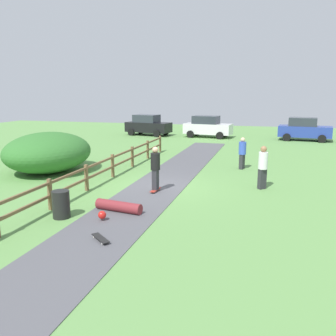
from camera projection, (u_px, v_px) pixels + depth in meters
The scene contains 13 objects.
ground_plane at pixel (156, 187), 15.43m from camera, with size 60.00×60.00×0.00m, color #60934C.
asphalt_path at pixel (156, 187), 15.42m from camera, with size 2.40×28.00×0.02m, color #515156.
wooden_fence at pixel (100, 169), 15.98m from camera, with size 0.12×18.12×1.10m.
bush_large at pixel (48, 152), 18.27m from camera, with size 4.06×4.87×2.02m, color #33702D.
trash_bin at pixel (61, 204), 11.62m from camera, with size 0.56×0.56×0.90m, color black.
skater_riding at pixel (155, 167), 14.51m from camera, with size 0.40×0.81×1.84m.
skater_fallen at pixel (117, 207), 12.15m from camera, with size 1.72×1.39×0.36m.
skateboard_loose at pixel (101, 238), 9.84m from camera, with size 0.74×0.67×0.08m.
bystander_blue at pixel (242, 152), 18.91m from camera, with size 0.48×0.48×1.68m.
bystander_white at pixel (263, 165), 14.99m from camera, with size 0.54×0.54×1.82m.
parked_car_black at pixel (148, 125), 33.77m from camera, with size 4.44×2.56×1.92m.
parked_car_white at pixel (207, 127), 32.26m from camera, with size 4.39×2.42×1.92m.
parked_car_blue at pixel (304, 129), 30.07m from camera, with size 4.36×2.34×1.92m.
Camera 1 is at (4.56, -14.22, 4.00)m, focal length 38.58 mm.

